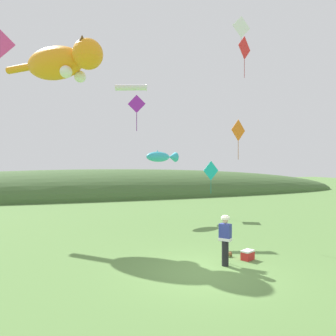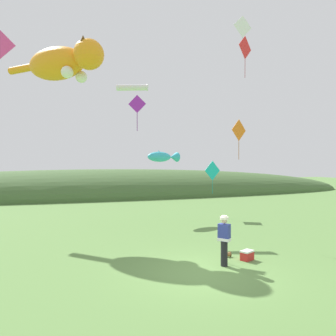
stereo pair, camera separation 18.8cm
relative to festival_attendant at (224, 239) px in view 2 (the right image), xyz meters
The scene contains 13 objects.
ground_plane 1.37m from the festival_attendant, 156.46° to the right, with size 120.00×120.00×0.00m, color #5B8442.
distant_hill_ridge 26.63m from the festival_attendant, 91.94° to the left, with size 63.74×12.04×5.89m.
festival_attendant is the anchor object (origin of this frame).
kite_spool 1.44m from the festival_attendant, 54.36° to the left, with size 0.17×0.20×0.20m.
picnic_cooler 1.43m from the festival_attendant, 17.77° to the left, with size 0.58×0.51×0.36m.
kite_giant_cat 13.72m from the festival_attendant, 119.28° to the left, with size 5.48×5.50×2.18m.
kite_fish_windsock 10.65m from the festival_attendant, 85.17° to the left, with size 2.53×1.58×0.76m.
kite_tube_streamer 12.05m from the festival_attendant, 97.52° to the left, with size 1.94×1.05×0.44m.
kite_diamond_teal 10.95m from the festival_attendant, 66.47° to the left, with size 1.29×0.36×2.23m.
kite_diamond_red 9.66m from the festival_attendant, 50.80° to the left, with size 1.01×0.56×2.04m.
kite_diamond_orange 6.39m from the festival_attendant, 53.90° to the left, with size 0.99×0.41×1.96m.
kite_diamond_violet 8.28m from the festival_attendant, 107.20° to the left, with size 0.83×0.40×1.81m.
kite_diamond_white 14.29m from the festival_attendant, 55.36° to the left, with size 1.33×0.17×2.23m.
Camera 2 is at (-4.50, -9.86, 3.61)m, focal length 35.00 mm.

